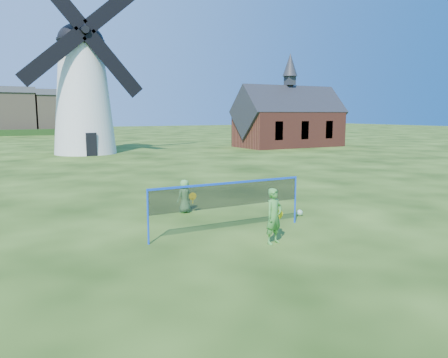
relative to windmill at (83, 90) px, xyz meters
The scene contains 7 objects.
ground 29.03m from the windmill, 92.20° to the right, with size 220.00×220.00×0.00m, color black.
windmill is the anchor object (origin of this frame).
chapel 21.43m from the windmill, ahead, with size 11.74×5.69×9.93m.
badminton_net 29.20m from the windmill, 92.41° to the right, with size 5.05×0.05×1.55m.
player_girl 30.77m from the windmill, 91.18° to the right, with size 0.74×0.51×1.55m.
player_boy 26.26m from the windmill, 92.93° to the right, with size 0.70×0.53×1.21m.
play_ball 28.74m from the windmill, 85.85° to the right, with size 0.22×0.22×0.22m, color green.
Camera 1 is at (-6.20, -11.44, 3.56)m, focal length 34.52 mm.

